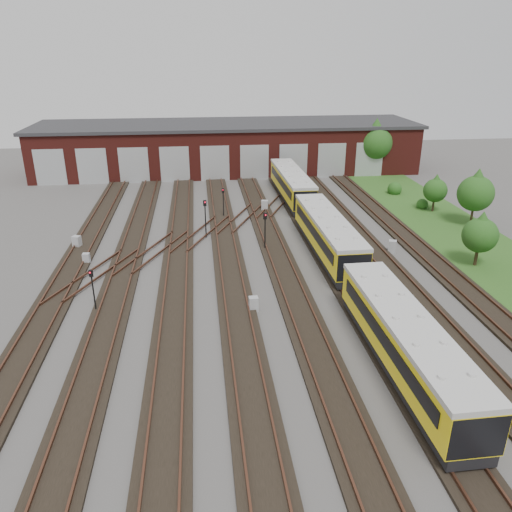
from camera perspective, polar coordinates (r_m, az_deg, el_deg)
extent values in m
plane|color=#43403E|center=(32.73, 1.28, -5.79)|extent=(120.00, 120.00, 0.00)
cube|color=black|center=(33.94, -23.01, -6.50)|extent=(2.40, 70.00, 0.18)
cube|color=#512F20|center=(34.08, -24.21, -6.27)|extent=(0.10, 70.00, 0.15)
cube|color=#512F20|center=(33.66, -21.88, -6.24)|extent=(0.10, 70.00, 0.15)
cube|color=black|center=(32.98, -16.32, -6.38)|extent=(2.40, 70.00, 0.18)
cube|color=#512F20|center=(33.04, -17.58, -6.16)|extent=(0.10, 70.00, 0.15)
cube|color=#512F20|center=(32.78, -15.11, -6.09)|extent=(0.10, 70.00, 0.15)
cube|color=black|center=(32.50, -9.32, -6.16)|extent=(2.40, 70.00, 0.18)
cube|color=#512F20|center=(32.47, -10.61, -5.95)|extent=(0.10, 70.00, 0.15)
cube|color=#512F20|center=(32.38, -8.07, -5.85)|extent=(0.10, 70.00, 0.15)
cube|color=black|center=(32.50, -2.24, -5.85)|extent=(2.40, 70.00, 0.18)
cube|color=#512F20|center=(32.39, -3.51, -5.65)|extent=(0.10, 70.00, 0.15)
cube|color=#512F20|center=(32.48, -0.97, -5.52)|extent=(0.10, 70.00, 0.15)
cube|color=black|center=(32.99, 4.74, -5.45)|extent=(2.40, 70.00, 0.18)
cube|color=#512F20|center=(32.79, 3.51, -5.27)|extent=(0.10, 70.00, 0.15)
cube|color=#512F20|center=(33.05, 5.97, -5.12)|extent=(0.10, 70.00, 0.15)
cube|color=black|center=(33.95, 11.40, -4.99)|extent=(2.40, 70.00, 0.18)
cube|color=#512F20|center=(33.67, 10.25, -4.83)|extent=(0.10, 70.00, 0.15)
cube|color=#512F20|center=(34.10, 12.57, -4.66)|extent=(0.10, 70.00, 0.15)
cube|color=black|center=(35.34, 17.61, -4.51)|extent=(2.40, 70.00, 0.18)
cube|color=#512F20|center=(34.99, 16.56, -4.36)|extent=(0.10, 70.00, 0.15)
cube|color=#512F20|center=(35.56, 18.70, -4.18)|extent=(0.10, 70.00, 0.15)
cube|color=black|center=(37.11, 23.28, -4.02)|extent=(2.40, 70.00, 0.18)
cube|color=#512F20|center=(36.70, 22.35, -3.88)|extent=(0.10, 70.00, 0.15)
cube|color=#512F20|center=(37.39, 24.28, -3.71)|extent=(0.10, 70.00, 0.15)
cube|color=#512F20|center=(41.63, -11.60, 0.56)|extent=(5.40, 9.62, 0.15)
cube|color=#512F20|center=(45.18, -6.18, 2.69)|extent=(5.40, 9.62, 0.15)
cube|color=#512F20|center=(49.12, -1.57, 4.47)|extent=(5.40, 9.62, 0.15)
cube|color=#512F20|center=(38.58, -17.95, -1.93)|extent=(5.40, 9.62, 0.15)
cube|color=#512F20|center=(53.38, 2.34, 5.95)|extent=(5.40, 9.62, 0.15)
cube|color=#571A15|center=(69.75, -3.25, 12.24)|extent=(50.00, 12.00, 6.00)
cube|color=#2B2A2D|center=(69.25, -3.31, 14.80)|extent=(51.00, 12.50, 0.40)
cube|color=#A4A8A9|center=(66.37, -22.47, 9.34)|extent=(3.60, 0.12, 4.40)
cube|color=#A4A8A9|center=(65.19, -18.19, 9.70)|extent=(3.60, 0.12, 4.40)
cube|color=#A4A8A9|center=(64.39, -13.78, 10.03)|extent=(3.60, 0.12, 4.40)
cube|color=#A4A8A9|center=(63.96, -9.26, 10.30)|extent=(3.60, 0.12, 4.40)
cube|color=#A4A8A9|center=(63.92, -4.71, 10.50)|extent=(3.60, 0.12, 4.40)
cube|color=#A4A8A9|center=(64.27, -0.18, 10.65)|extent=(3.60, 0.12, 4.40)
cube|color=#A4A8A9|center=(65.01, 4.28, 10.72)|extent=(3.60, 0.12, 4.40)
cube|color=#A4A8A9|center=(66.12, 8.62, 10.74)|extent=(3.60, 0.12, 4.40)
cube|color=#A4A8A9|center=(67.58, 12.79, 10.69)|extent=(3.60, 0.12, 4.40)
cube|color=#264D19|center=(47.48, 22.88, 1.68)|extent=(8.00, 55.00, 0.05)
cube|color=black|center=(27.43, 16.39, -11.51)|extent=(2.29, 13.94, 0.56)
cube|color=yellow|center=(26.74, 16.70, -9.20)|extent=(2.57, 13.94, 2.04)
cube|color=beige|center=(26.17, 16.98, -7.04)|extent=(2.66, 13.94, 0.28)
cube|color=black|center=(26.17, 14.27, -9.06)|extent=(0.20, 12.24, 0.79)
cube|color=black|center=(27.12, 19.15, -8.49)|extent=(0.20, 12.24, 0.79)
cube|color=black|center=(40.86, 8.09, 0.92)|extent=(2.29, 13.94, 0.56)
cube|color=yellow|center=(40.40, 8.19, 2.63)|extent=(2.57, 13.94, 2.04)
cube|color=beige|center=(40.02, 8.28, 4.19)|extent=(2.66, 13.94, 0.28)
cube|color=black|center=(40.02, 6.51, 2.87)|extent=(0.20, 12.24, 0.79)
cube|color=black|center=(40.66, 9.87, 3.00)|extent=(0.20, 12.24, 0.79)
cube|color=black|center=(55.67, 4.06, 7.00)|extent=(2.29, 13.94, 0.56)
cube|color=yellow|center=(55.33, 4.09, 8.29)|extent=(2.57, 13.94, 2.04)
cube|color=beige|center=(55.06, 4.13, 9.46)|extent=(2.66, 13.94, 0.28)
cube|color=black|center=(55.05, 2.84, 8.50)|extent=(0.20, 12.24, 0.79)
cube|color=black|center=(55.52, 5.35, 8.55)|extent=(0.20, 12.24, 0.79)
cylinder|color=black|center=(33.23, -18.04, -4.18)|extent=(0.09, 0.09, 2.44)
cube|color=black|center=(32.62, -18.35, -1.91)|extent=(0.26, 0.21, 0.46)
sphere|color=red|center=(32.51, -18.40, -1.83)|extent=(0.11, 0.11, 0.11)
cylinder|color=black|center=(41.27, 1.04, 2.47)|extent=(0.11, 0.11, 2.69)
cube|color=black|center=(40.74, 1.05, 4.59)|extent=(0.30, 0.22, 0.53)
sphere|color=red|center=(40.61, 1.07, 4.69)|extent=(0.13, 0.13, 0.13)
cylinder|color=black|center=(44.22, -5.78, 3.91)|extent=(0.10, 0.10, 2.92)
cube|color=black|center=(43.70, -5.87, 6.04)|extent=(0.29, 0.21, 0.51)
sphere|color=red|center=(43.57, -5.87, 6.13)|extent=(0.12, 0.12, 0.12)
cylinder|color=black|center=(49.60, -3.75, 5.82)|extent=(0.09, 0.09, 2.51)
cube|color=black|center=(49.19, -3.79, 7.47)|extent=(0.24, 0.16, 0.45)
sphere|color=red|center=(49.08, -3.79, 7.55)|extent=(0.11, 0.11, 0.11)
cube|color=#A3A5A8|center=(44.56, -19.79, 1.52)|extent=(0.78, 0.73, 1.05)
cube|color=#A3A5A8|center=(41.04, -18.81, -0.28)|extent=(0.55, 0.47, 0.87)
cube|color=#A3A5A8|center=(32.02, -0.28, -5.50)|extent=(0.60, 0.51, 0.96)
cube|color=#A3A5A8|center=(51.68, 1.00, 5.76)|extent=(0.76, 0.67, 1.13)
cube|color=#A3A5A8|center=(42.50, 15.30, 1.05)|extent=(0.77, 0.71, 1.04)
cylinder|color=#322616|center=(69.06, 13.23, 10.00)|extent=(0.27, 0.27, 2.28)
sphere|color=#1F4C15|center=(68.49, 13.46, 12.48)|extent=(4.43, 4.43, 4.43)
cone|color=#1F4C15|center=(68.24, 13.59, 13.78)|extent=(3.80, 3.80, 3.16)
cylinder|color=#322616|center=(54.60, 19.58, 5.42)|extent=(0.21, 0.21, 1.22)
sphere|color=#1F4C15|center=(54.18, 19.81, 7.07)|extent=(2.38, 2.38, 2.38)
cone|color=#1F4C15|center=(53.97, 19.93, 7.93)|extent=(2.04, 2.04, 1.70)
cylinder|color=#322616|center=(51.50, 23.41, 4.13)|extent=(0.21, 0.21, 1.70)
sphere|color=#1F4C15|center=(50.90, 23.81, 6.55)|extent=(3.31, 3.31, 3.31)
cone|color=#1F4C15|center=(50.62, 24.02, 7.84)|extent=(2.84, 2.84, 2.37)
cylinder|color=#322616|center=(42.03, 23.85, -0.14)|extent=(0.24, 0.24, 1.36)
sphere|color=#1F4C15|center=(41.42, 24.24, 2.18)|extent=(2.65, 2.65, 2.65)
cone|color=#1F4C15|center=(41.13, 24.45, 3.42)|extent=(2.27, 2.27, 1.90)
sphere|color=#1F4C15|center=(55.39, 18.49, 5.79)|extent=(1.20, 1.20, 1.20)
sphere|color=#1F4C15|center=(60.12, 15.58, 7.61)|extent=(1.62, 1.62, 1.62)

